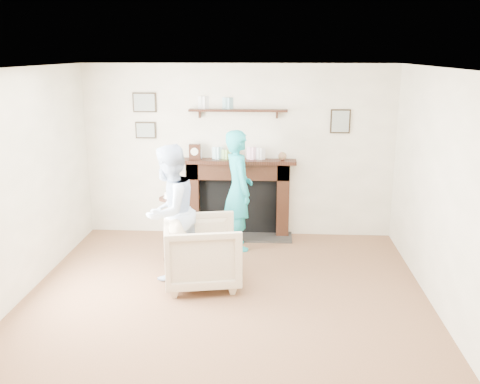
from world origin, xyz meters
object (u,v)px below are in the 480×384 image
object	(u,v)px
man	(172,275)
woman	(238,247)
pedestal_table	(172,216)
armchair	(203,283)

from	to	relation	value
man	woman	size ratio (longest dim) A/B	0.98
man	woman	world-z (taller)	woman
woman	pedestal_table	world-z (taller)	pedestal_table
armchair	woman	xyz separation A→B (m)	(0.34, 1.24, 0.00)
woman	man	bearing A→B (deg)	124.17
armchair	woman	world-z (taller)	woman
armchair	pedestal_table	xyz separation A→B (m)	(-0.49, 0.72, 0.60)
armchair	man	xyz separation A→B (m)	(-0.41, 0.21, 0.00)
woman	pedestal_table	size ratio (longest dim) A/B	1.70
armchair	woman	bearing A→B (deg)	-26.52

